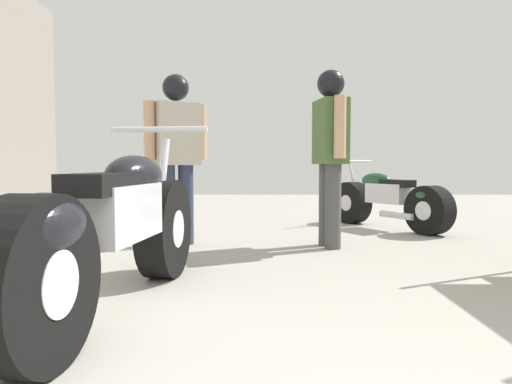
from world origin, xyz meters
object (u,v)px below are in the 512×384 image
at_px(mechanic_with_helmet, 176,143).
at_px(motorcycle_maroon_cruiser, 115,230).
at_px(motorcycle_black_naked, 389,201).
at_px(mechanic_in_blue, 330,142).

bearing_deg(mechanic_with_helmet, motorcycle_maroon_cruiser, -88.70).
distance_m(motorcycle_black_naked, mechanic_with_helmet, 2.71).
relative_size(motorcycle_black_naked, mechanic_with_helmet, 0.99).
distance_m(motorcycle_maroon_cruiser, motorcycle_black_naked, 4.02).
relative_size(motorcycle_black_naked, mechanic_in_blue, 0.98).
xyz_separation_m(mechanic_in_blue, mechanic_with_helmet, (-1.46, 0.10, -0.01)).
distance_m(motorcycle_maroon_cruiser, mechanic_in_blue, 2.53).
bearing_deg(motorcycle_maroon_cruiser, mechanic_with_helmet, 91.30).
bearing_deg(mechanic_with_helmet, mechanic_in_blue, -3.78).
bearing_deg(mechanic_in_blue, mechanic_with_helmet, 176.22).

